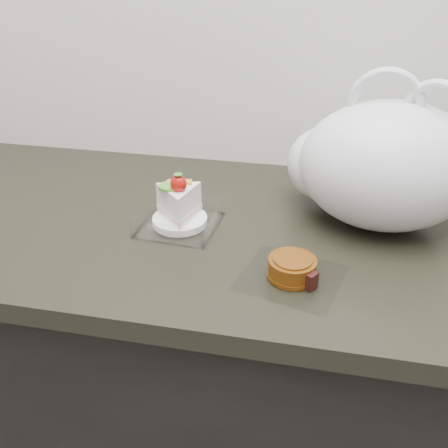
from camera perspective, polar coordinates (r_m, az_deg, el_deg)
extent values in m
cube|color=black|center=(1.29, 3.46, -18.66)|extent=(2.00, 0.60, 0.86)
cube|color=black|center=(0.99, 4.23, -1.21)|extent=(2.04, 0.64, 0.04)
cube|color=white|center=(0.99, -5.04, -0.05)|extent=(0.16, 0.16, 0.00)
cylinder|color=white|center=(0.98, -5.07, 0.42)|extent=(0.11, 0.11, 0.01)
ellipsoid|color=red|center=(0.93, -5.22, 4.60)|extent=(0.03, 0.03, 0.03)
cone|color=#2D7223|center=(0.93, -5.27, 5.47)|extent=(0.02, 0.02, 0.01)
cylinder|color=#579D2D|center=(0.95, -6.36, 4.29)|extent=(0.04, 0.04, 0.00)
cube|color=orange|center=(0.97, -5.12, 4.78)|extent=(0.05, 0.03, 0.00)
cube|color=white|center=(0.84, 7.70, -6.01)|extent=(0.19, 0.19, 0.00)
cylinder|color=#6B370C|center=(0.83, 7.78, -5.03)|extent=(0.09, 0.09, 0.03)
cylinder|color=#6B370C|center=(0.84, 7.72, -5.76)|extent=(0.09, 0.09, 0.01)
cylinder|color=#6B370C|center=(0.82, 7.87, -3.97)|extent=(0.07, 0.07, 0.00)
cube|color=black|center=(0.82, 9.70, -6.32)|extent=(0.03, 0.03, 0.03)
ellipsoid|color=white|center=(0.98, 18.16, 6.29)|extent=(0.39, 0.34, 0.24)
ellipsoid|color=white|center=(1.04, 12.53, 6.68)|extent=(0.24, 0.22, 0.16)
torus|color=white|center=(0.95, 17.98, 12.77)|extent=(0.14, 0.04, 0.13)
torus|color=white|center=(0.94, 23.01, 11.32)|extent=(0.12, 0.08, 0.12)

